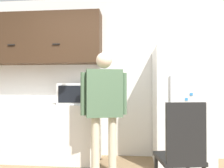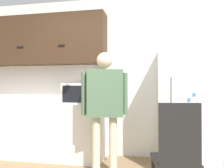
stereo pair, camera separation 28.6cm
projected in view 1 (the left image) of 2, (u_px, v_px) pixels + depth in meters
back_wall at (107, 76)px, 3.76m from camera, size 6.00×0.06×2.70m
counter at (35, 131)px, 3.53m from camera, size 2.13×0.59×0.89m
upper_cabinets at (38, 39)px, 3.67m from camera, size 2.13×0.35×0.84m
microwave at (77, 94)px, 3.47m from camera, size 0.55×0.43×0.33m
person at (104, 99)px, 2.93m from camera, size 0.61×0.34×1.63m
refrigerator at (181, 106)px, 3.25m from camera, size 0.79×0.75×1.75m
chair at (182, 149)px, 2.19m from camera, size 0.49×0.49×1.02m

